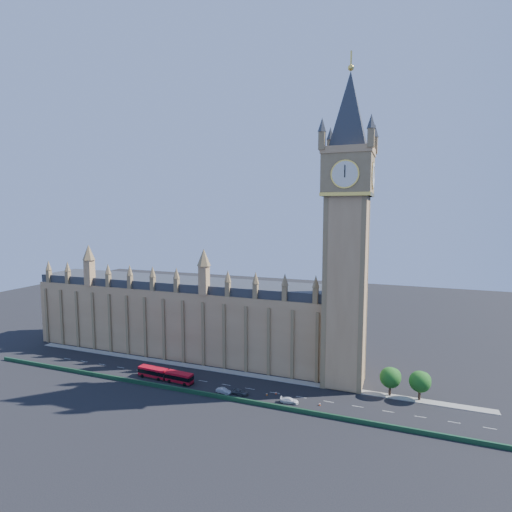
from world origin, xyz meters
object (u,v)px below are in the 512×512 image
(red_bus, at_px, (165,375))
(car_white, at_px, (289,400))
(car_silver, at_px, (224,391))
(car_grey, at_px, (240,392))

(red_bus, xyz_separation_m, car_white, (41.34, -1.05, -1.03))
(red_bus, distance_m, car_silver, 21.58)
(red_bus, relative_size, car_white, 3.88)
(car_silver, relative_size, car_white, 0.91)
(car_silver, distance_m, car_white, 19.91)
(red_bus, relative_size, car_grey, 4.18)
(car_grey, xyz_separation_m, car_white, (14.95, 0.06, -0.07))
(red_bus, bearing_deg, car_grey, 1.36)
(car_silver, bearing_deg, car_white, -79.28)
(car_grey, height_order, car_silver, car_grey)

